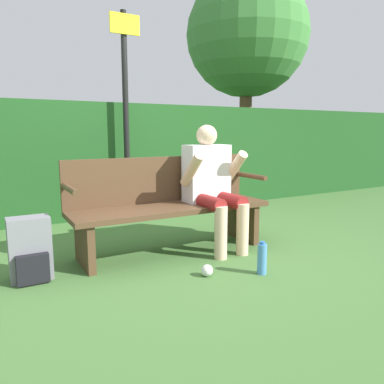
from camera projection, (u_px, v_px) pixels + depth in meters
The scene contains 9 objects.
ground_plane at pixel (172, 252), 3.44m from camera, with size 40.00×40.00×0.00m, color #426B33.
hedge_back at pixel (109, 160), 4.92m from camera, with size 12.00×0.46×1.45m.
park_bench at pixel (169, 204), 3.43m from camera, with size 1.83×0.51×0.86m.
person_seated at pixel (212, 181), 3.49m from camera, with size 0.56×0.59×1.15m.
backpack at pixel (30, 251), 2.75m from camera, with size 0.29×0.25×0.47m.
water_bottle at pixel (262, 259), 2.88m from camera, with size 0.07×0.07×0.26m.
signpost at pixel (126, 106), 4.52m from camera, with size 0.36×0.09×2.49m.
tree at pixel (247, 36), 7.58m from camera, with size 2.47×2.47×4.26m.
litter_crumple at pixel (207, 270), 2.85m from camera, with size 0.09×0.09×0.09m.
Camera 1 is at (-1.47, -2.97, 1.09)m, focal length 35.00 mm.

